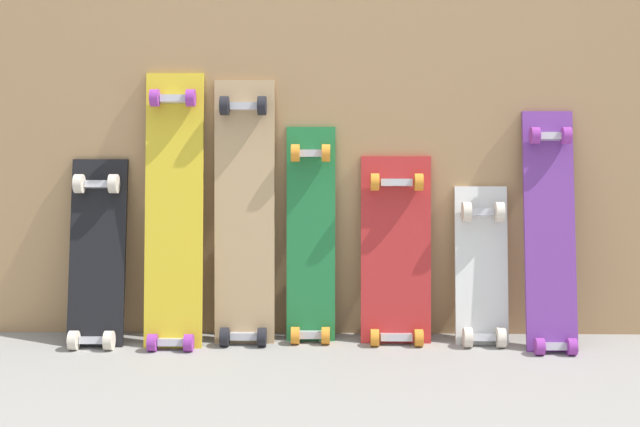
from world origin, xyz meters
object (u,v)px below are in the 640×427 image
(skateboard_natural, at_px, (244,221))
(skateboard_red, at_px, (396,259))
(skateboard_purple, at_px, (550,241))
(skateboard_green, at_px, (311,244))
(skateboard_black, at_px, (97,262))
(skateboard_yellow, at_px, (174,220))
(skateboard_white, at_px, (482,274))

(skateboard_natural, height_order, skateboard_red, skateboard_natural)
(skateboard_purple, bearing_deg, skateboard_green, 175.77)
(skateboard_black, relative_size, skateboard_yellow, 0.70)
(skateboard_yellow, relative_size, skateboard_white, 1.65)
(skateboard_black, relative_size, skateboard_white, 1.16)
(skateboard_red, bearing_deg, skateboard_green, 177.71)
(skateboard_natural, height_order, skateboard_purple, skateboard_natural)
(skateboard_natural, xyz_separation_m, skateboard_purple, (1.02, -0.05, -0.06))
(skateboard_black, xyz_separation_m, skateboard_white, (1.30, 0.02, -0.04))
(skateboard_black, height_order, skateboard_white, skateboard_black)
(skateboard_black, xyz_separation_m, skateboard_red, (1.01, 0.03, 0.00))
(skateboard_natural, distance_m, skateboard_white, 0.83)
(skateboard_natural, bearing_deg, skateboard_purple, -2.53)
(skateboard_natural, xyz_separation_m, skateboard_red, (0.51, 0.00, -0.13))
(skateboard_black, bearing_deg, skateboard_red, 1.88)
(skateboard_natural, height_order, skateboard_green, skateboard_natural)
(skateboard_purple, bearing_deg, skateboard_yellow, 179.30)
(skateboard_red, height_order, skateboard_white, skateboard_red)
(skateboard_green, bearing_deg, skateboard_red, -2.29)
(skateboard_green, bearing_deg, skateboard_white, -2.20)
(skateboard_purple, bearing_deg, skateboard_red, 174.66)
(skateboard_yellow, xyz_separation_m, skateboard_purple, (1.26, -0.02, -0.06))
(skateboard_black, relative_size, skateboard_natural, 0.72)
(skateboard_green, height_order, skateboard_purple, skateboard_purple)
(skateboard_purple, bearing_deg, skateboard_white, 170.39)
(skateboard_natural, xyz_separation_m, skateboard_white, (0.81, -0.01, -0.18))
(skateboard_white, bearing_deg, skateboard_black, -179.01)
(skateboard_yellow, bearing_deg, skateboard_natural, 7.29)
(skateboard_black, height_order, skateboard_natural, skateboard_natural)
(skateboard_yellow, height_order, skateboard_red, skateboard_yellow)
(skateboard_black, xyz_separation_m, skateboard_green, (0.72, 0.04, 0.05))
(skateboard_yellow, relative_size, skateboard_red, 1.40)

